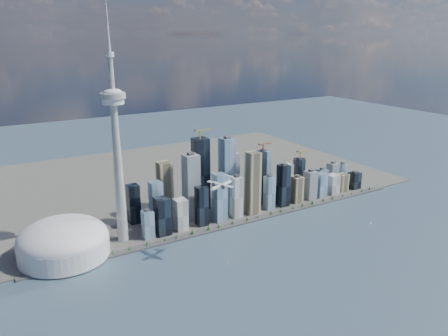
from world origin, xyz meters
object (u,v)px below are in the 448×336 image
needle_tower (117,148)px  dome_stadium (63,241)px  sailboat_west (227,262)px  sailboat_east (371,223)px  airplane (221,185)px

needle_tower → dome_stadium: needle_tower is taller
needle_tower → sailboat_west: 360.72m
sailboat_east → airplane: bearing=-178.0°
dome_stadium → airplane: 379.96m
airplane → sailboat_east: 467.18m
sailboat_west → sailboat_east: bearing=21.5°
sailboat_east → needle_tower: bearing=166.6°
airplane → sailboat_west: size_ratio=7.68×
airplane → sailboat_west: bearing=-116.8°
dome_stadium → sailboat_east: 774.42m
dome_stadium → sailboat_east: bearing=-17.4°
dome_stadium → sailboat_west: (303.15, -212.07, -36.39)m
needle_tower → sailboat_east: 685.65m
airplane → sailboat_east: airplane is taller
airplane → sailboat_east: (432.35, -50.16, -169.75)m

